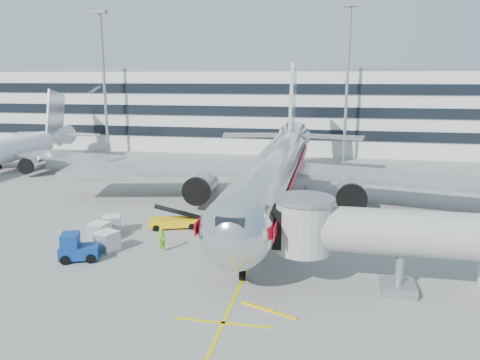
% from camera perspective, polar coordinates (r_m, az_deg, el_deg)
% --- Properties ---
extents(ground, '(180.00, 180.00, 0.00)m').
position_cam_1_polar(ground, '(41.02, 2.39, -7.53)').
color(ground, gray).
rests_on(ground, ground).
extents(lead_in_line, '(0.25, 70.00, 0.01)m').
position_cam_1_polar(lead_in_line, '(50.45, 4.11, -3.71)').
color(lead_in_line, yellow).
rests_on(lead_in_line, ground).
extents(stop_bar, '(6.00, 0.25, 0.01)m').
position_cam_1_polar(stop_bar, '(28.47, -2.07, -17.00)').
color(stop_bar, yellow).
rests_on(stop_bar, ground).
extents(main_jet, '(50.95, 48.70, 16.06)m').
position_cam_1_polar(main_jet, '(51.12, 4.42, 1.38)').
color(main_jet, silver).
rests_on(main_jet, ground).
extents(jet_bridge, '(17.80, 4.50, 7.00)m').
position_cam_1_polar(jet_bridge, '(32.44, 22.09, -6.69)').
color(jet_bridge, silver).
rests_on(jet_bridge, ground).
extents(terminal, '(150.00, 24.25, 15.60)m').
position_cam_1_polar(terminal, '(96.46, 7.70, 8.61)').
color(terminal, silver).
rests_on(terminal, ground).
extents(light_mast_west, '(2.40, 1.20, 25.45)m').
position_cam_1_polar(light_mast_west, '(89.89, -16.29, 12.49)').
color(light_mast_west, gray).
rests_on(light_mast_west, ground).
extents(light_mast_centre, '(2.40, 1.20, 25.45)m').
position_cam_1_polar(light_mast_centre, '(80.18, 12.99, 12.73)').
color(light_mast_centre, gray).
rests_on(light_mast_centre, ground).
extents(second_jet, '(38.21, 36.52, 12.04)m').
position_cam_1_polar(second_jet, '(78.51, -27.14, 3.12)').
color(second_jet, white).
rests_on(second_jet, ground).
extents(belt_loader, '(4.90, 3.05, 2.30)m').
position_cam_1_polar(belt_loader, '(44.86, -8.06, -5.01)').
color(belt_loader, yellow).
rests_on(belt_loader, ground).
extents(baggage_tug, '(3.34, 2.67, 2.21)m').
position_cam_1_polar(baggage_tug, '(38.88, -19.30, -7.89)').
color(baggage_tug, navy).
rests_on(baggage_tug, ground).
extents(cargo_container_left, '(2.04, 2.04, 1.67)m').
position_cam_1_polar(cargo_container_left, '(40.12, -15.90, -7.21)').
color(cargo_container_left, silver).
rests_on(cargo_container_left, ground).
extents(cargo_container_right, '(2.02, 2.02, 1.65)m').
position_cam_1_polar(cargo_container_right, '(44.48, -15.34, -5.25)').
color(cargo_container_right, silver).
rests_on(cargo_container_right, ground).
extents(cargo_container_front, '(1.73, 1.73, 1.66)m').
position_cam_1_polar(cargo_container_front, '(42.67, -16.73, -6.08)').
color(cargo_container_front, silver).
rests_on(cargo_container_front, ground).
extents(ramp_worker, '(0.79, 0.87, 1.99)m').
position_cam_1_polar(ramp_worker, '(38.98, -9.49, -7.23)').
color(ramp_worker, '#80E117').
rests_on(ramp_worker, ground).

